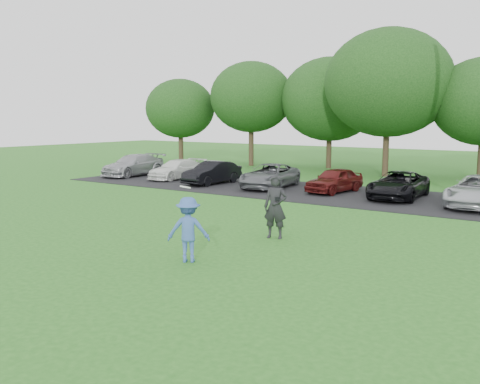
% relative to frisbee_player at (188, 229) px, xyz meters
% --- Properties ---
extents(ground, '(100.00, 100.00, 0.00)m').
position_rel_frisbee_player_xyz_m(ground, '(-0.67, -0.34, -0.80)').
color(ground, '#25651D').
rests_on(ground, ground).
extents(parking_lot, '(32.00, 6.50, 0.03)m').
position_rel_frisbee_player_xyz_m(parking_lot, '(-0.67, 12.66, -0.78)').
color(parking_lot, black).
rests_on(parking_lot, ground).
extents(frisbee_player, '(1.18, 1.07, 1.89)m').
position_rel_frisbee_player_xyz_m(frisbee_player, '(0.00, 0.00, 0.00)').
color(frisbee_player, '#3C5FA9').
rests_on(frisbee_player, ground).
extents(camera_bystander, '(0.77, 0.61, 1.85)m').
position_rel_frisbee_player_xyz_m(camera_bystander, '(0.41, 3.41, 0.13)').
color(camera_bystander, black).
rests_on(camera_bystander, ground).
extents(parked_cars, '(30.56, 4.68, 1.26)m').
position_rel_frisbee_player_xyz_m(parked_cars, '(-1.56, 12.72, -0.19)').
color(parked_cars, '#A2A3A9').
rests_on(parked_cars, parking_lot).
extents(tree_row, '(42.39, 9.85, 8.64)m').
position_rel_frisbee_player_xyz_m(tree_row, '(0.85, 22.42, 4.11)').
color(tree_row, '#38281C').
rests_on(tree_row, ground).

